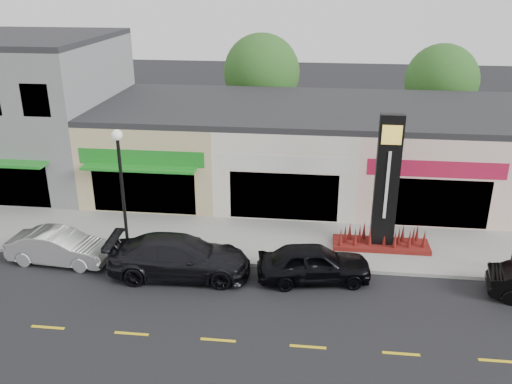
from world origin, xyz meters
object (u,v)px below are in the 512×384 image
Objects in this scene: lamp_west_near at (121,180)px; pylon_sign at (385,203)px; car_dark_sedan at (179,257)px; car_black_sedan at (314,263)px; car_white_van at (59,247)px.

pylon_sign reaches higher than lamp_west_near.
car_dark_sedan is (2.70, -1.47, -2.65)m from lamp_west_near.
car_black_sedan is (5.39, 0.24, -0.06)m from car_dark_sedan.
pylon_sign is 13.97m from car_white_van.
car_black_sedan is (-2.91, -2.93, -1.51)m from pylon_sign.
car_black_sedan reaches higher than car_white_van.
car_black_sedan is at bearing -90.44° from car_dark_sedan.
lamp_west_near is at bearing 58.39° from car_dark_sedan.
car_black_sedan is (10.70, -0.22, 0.05)m from car_white_van.
car_dark_sedan reaches higher than car_black_sedan.
pylon_sign is 9.01m from car_dark_sedan.
lamp_west_near is at bearing 72.01° from car_black_sedan.
lamp_west_near is 3.94m from car_white_van.
car_dark_sedan is (-8.30, -3.17, -1.45)m from pylon_sign.
lamp_west_near is at bearing -171.23° from pylon_sign.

